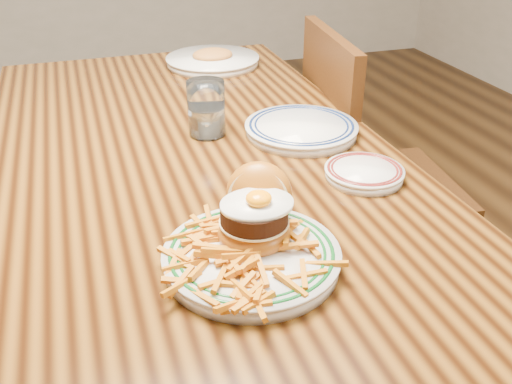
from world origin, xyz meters
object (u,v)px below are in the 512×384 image
object	(u,v)px
chair_right	(362,175)
side_plate	(364,172)
main_plate	(253,240)
table	(195,190)

from	to	relation	value
chair_right	side_plate	distance (m)	0.60
main_plate	side_plate	distance (m)	0.34
table	main_plate	distance (m)	0.42
table	chair_right	size ratio (longest dim) A/B	1.76
chair_right	side_plate	bearing A→B (deg)	67.46
chair_right	main_plate	distance (m)	0.90
table	side_plate	xyz separation A→B (m)	(0.29, -0.21, 0.10)
main_plate	side_plate	world-z (taller)	main_plate
main_plate	table	bearing A→B (deg)	115.74
chair_right	main_plate	size ratio (longest dim) A/B	3.18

